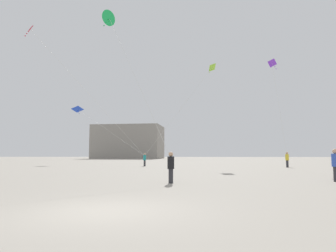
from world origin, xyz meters
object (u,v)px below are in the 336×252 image
at_px(person_in_yellow, 287,159).
at_px(kite_violet_delta, 272,66).
at_px(person_in_blue, 336,164).
at_px(kite_lime_delta, 211,69).
at_px(person_in_black, 171,166).
at_px(kite_crimson_delta, 37,37).
at_px(kite_cobalt_delta, 79,110).
at_px(kite_emerald_diamond, 109,18).
at_px(building_left_hall, 129,142).
at_px(person_in_teal, 145,159).

xyz_separation_m(person_in_yellow, kite_violet_delta, (-1.93, -2.36, 10.16)).
height_order(person_in_blue, kite_lime_delta, kite_lime_delta).
height_order(person_in_black, kite_crimson_delta, kite_crimson_delta).
relative_size(person_in_blue, kite_cobalt_delta, 0.14).
bearing_deg(person_in_yellow, kite_crimson_delta, -133.65).
distance_m(kite_emerald_diamond, building_left_hall, 78.88).
relative_size(kite_lime_delta, kite_cobalt_delta, 0.91).
xyz_separation_m(person_in_black, kite_crimson_delta, (-12.82, 9.36, 11.17)).
bearing_deg(person_in_teal, kite_crimson_delta, -169.21).
xyz_separation_m(kite_cobalt_delta, kite_crimson_delta, (4.05, -20.51, 3.55)).
bearing_deg(person_in_teal, person_in_yellow, -51.69).
bearing_deg(kite_violet_delta, building_left_hall, 114.21).
xyz_separation_m(kite_lime_delta, kite_emerald_diamond, (-9.14, -16.11, -0.35)).
xyz_separation_m(person_in_yellow, building_left_hall, (-32.18, 64.91, 4.61)).
xyz_separation_m(kite_emerald_diamond, building_left_hall, (-14.86, 77.17, -6.79)).
bearing_deg(person_in_black, person_in_teal, -92.78).
relative_size(kite_cobalt_delta, building_left_hall, 0.57).
bearing_deg(person_in_black, person_in_yellow, -137.38).
distance_m(person_in_blue, building_left_hall, 87.63).
xyz_separation_m(kite_lime_delta, kite_violet_delta, (6.25, -6.21, -1.60)).
relative_size(person_in_teal, person_in_yellow, 0.93).
height_order(kite_cobalt_delta, kite_crimson_delta, kite_crimson_delta).
bearing_deg(person_in_yellow, building_left_hall, 141.22).
bearing_deg(person_in_yellow, person_in_teal, -162.08).
bearing_deg(kite_violet_delta, kite_crimson_delta, -162.07).
relative_size(person_in_teal, kite_crimson_delta, 0.13).
xyz_separation_m(person_in_black, person_in_yellow, (11.89, 19.09, 0.07)).
bearing_deg(kite_cobalt_delta, building_left_hall, 93.62).
xyz_separation_m(person_in_black, kite_cobalt_delta, (-16.87, 29.87, 7.63)).
bearing_deg(kite_lime_delta, person_in_teal, -167.85).
distance_m(person_in_yellow, kite_cobalt_delta, 31.63).
bearing_deg(kite_emerald_diamond, person_in_blue, -20.26).
xyz_separation_m(person_in_black, kite_emerald_diamond, (-5.43, 6.83, 11.47)).
bearing_deg(kite_violet_delta, kite_emerald_diamond, -147.24).
distance_m(kite_cobalt_delta, kite_violet_delta, 29.99).
relative_size(person_in_black, kite_cobalt_delta, 0.12).
bearing_deg(kite_lime_delta, building_left_hall, 111.45).
bearing_deg(kite_lime_delta, person_in_yellow, -25.18).
distance_m(person_in_yellow, kite_emerald_diamond, 24.09).
relative_size(kite_cobalt_delta, kite_violet_delta, 1.27).
bearing_deg(person_in_black, kite_lime_delta, -114.65).
relative_size(person_in_blue, person_in_yellow, 1.02).
bearing_deg(kite_cobalt_delta, person_in_black, -60.55).
height_order(person_in_blue, person_in_yellow, person_in_blue).
distance_m(person_in_yellow, kite_lime_delta, 14.83).
bearing_deg(person_in_teal, person_in_blue, -99.78).
distance_m(person_in_teal, person_in_yellow, 16.76).
bearing_deg(person_in_yellow, person_in_blue, -74.62).
height_order(person_in_yellow, kite_crimson_delta, kite_crimson_delta).
relative_size(person_in_teal, kite_violet_delta, 0.16).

